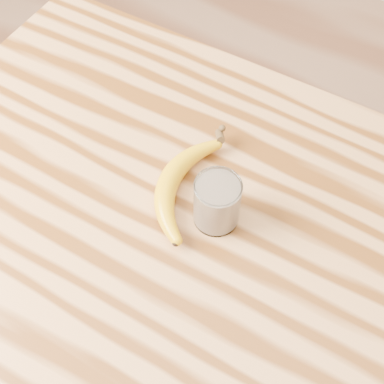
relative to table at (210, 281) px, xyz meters
The scene contains 4 objects.
room 0.58m from the table, ahead, with size 4.04×4.04×2.70m.
table is the anchor object (origin of this frame).
smoothie_glass 0.18m from the table, 113.07° to the left, with size 0.07×0.07×0.09m.
banana 0.20m from the table, 152.01° to the left, with size 0.11×0.30×0.04m, color #D59C0B, non-canonical shape.
Camera 1 is at (0.17, -0.35, 1.65)m, focal length 50.00 mm.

